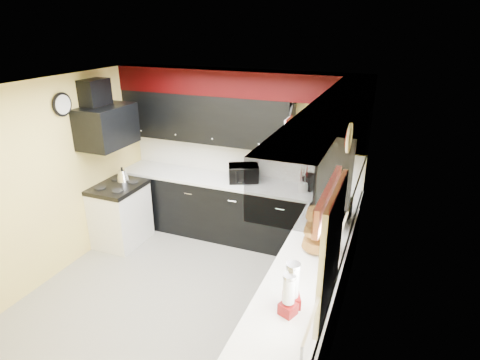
{
  "coord_description": "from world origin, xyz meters",
  "views": [
    {
      "loc": [
        2.11,
        -3.52,
        3.12
      ],
      "look_at": [
        0.34,
        0.89,
        1.22
      ],
      "focal_mm": 30.0,
      "sensor_mm": 36.0,
      "label": 1
    }
  ],
  "objects_px": {
    "microwave": "(331,211)",
    "utensil_crock": "(303,187)",
    "toaster_oven": "(244,173)",
    "knife_block": "(309,183)",
    "kettle": "(123,175)"
  },
  "relations": [
    {
      "from": "utensil_crock",
      "to": "kettle",
      "type": "height_order",
      "value": "utensil_crock"
    },
    {
      "from": "knife_block",
      "to": "kettle",
      "type": "xyz_separation_m",
      "value": [
        -2.63,
        -0.6,
        -0.06
      ]
    },
    {
      "from": "microwave",
      "to": "knife_block",
      "type": "height_order",
      "value": "microwave"
    },
    {
      "from": "utensil_crock",
      "to": "kettle",
      "type": "distance_m",
      "value": 2.63
    },
    {
      "from": "toaster_oven",
      "to": "utensil_crock",
      "type": "height_order",
      "value": "toaster_oven"
    },
    {
      "from": "microwave",
      "to": "kettle",
      "type": "relative_size",
      "value": 2.6
    },
    {
      "from": "toaster_oven",
      "to": "knife_block",
      "type": "relative_size",
      "value": 1.8
    },
    {
      "from": "toaster_oven",
      "to": "microwave",
      "type": "xyz_separation_m",
      "value": [
        1.39,
        -0.78,
        0.01
      ]
    },
    {
      "from": "utensil_crock",
      "to": "knife_block",
      "type": "distance_m",
      "value": 0.1
    },
    {
      "from": "microwave",
      "to": "utensil_crock",
      "type": "xyz_separation_m",
      "value": [
        -0.5,
        0.73,
        -0.06
      ]
    },
    {
      "from": "microwave",
      "to": "kettle",
      "type": "bearing_deg",
      "value": 103.85
    },
    {
      "from": "toaster_oven",
      "to": "microwave",
      "type": "height_order",
      "value": "microwave"
    },
    {
      "from": "utensil_crock",
      "to": "kettle",
      "type": "relative_size",
      "value": 0.81
    },
    {
      "from": "microwave",
      "to": "utensil_crock",
      "type": "bearing_deg",
      "value": 51.58
    },
    {
      "from": "utensil_crock",
      "to": "toaster_oven",
      "type": "bearing_deg",
      "value": 176.65
    }
  ]
}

